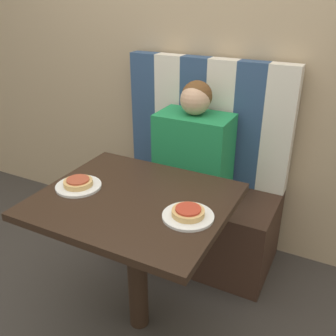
{
  "coord_description": "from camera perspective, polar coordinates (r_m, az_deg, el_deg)",
  "views": [
    {
      "loc": [
        0.79,
        -1.22,
        1.61
      ],
      "look_at": [
        0.0,
        0.33,
        0.77
      ],
      "focal_mm": 40.0,
      "sensor_mm": 36.0,
      "label": 1
    }
  ],
  "objects": [
    {
      "name": "person",
      "position": [
        2.21,
        3.98,
        3.58
      ],
      "size": [
        0.43,
        0.26,
        0.67
      ],
      "color": "#1E8447",
      "rests_on": "booth_seat"
    },
    {
      "name": "dining_table",
      "position": [
        1.74,
        -5.06,
        -7.77
      ],
      "size": [
        0.84,
        0.73,
        0.77
      ],
      "color": "black",
      "rests_on": "ground_plane"
    },
    {
      "name": "pizza_right",
      "position": [
        1.52,
        3.09,
        -6.69
      ],
      "size": [
        0.13,
        0.13,
        0.03
      ],
      "color": "tan",
      "rests_on": "plate_right"
    },
    {
      "name": "ground_plane",
      "position": [
        2.17,
        -4.35,
        -22.3
      ],
      "size": [
        12.0,
        12.0,
        0.0
      ],
      "primitive_type": "plane",
      "color": "#38332D"
    },
    {
      "name": "plate_right",
      "position": [
        1.54,
        3.07,
        -7.34
      ],
      "size": [
        0.21,
        0.21,
        0.01
      ],
      "color": "white",
      "rests_on": "dining_table"
    },
    {
      "name": "booth_backrest",
      "position": [
        2.36,
        6.03,
        7.21
      ],
      "size": [
        1.05,
        0.09,
        0.76
      ],
      "color": "navy",
      "rests_on": "booth_seat"
    },
    {
      "name": "wall_back",
      "position": [
        2.35,
        7.48,
        17.93
      ],
      "size": [
        7.0,
        0.05,
        2.6
      ],
      "color": "tan",
      "rests_on": "ground_plane"
    },
    {
      "name": "booth_seat",
      "position": [
        2.46,
        3.58,
        -8.07
      ],
      "size": [
        1.05,
        0.5,
        0.49
      ],
      "color": "#382319",
      "rests_on": "ground_plane"
    },
    {
      "name": "plate_left",
      "position": [
        1.8,
        -13.47,
        -2.7
      ],
      "size": [
        0.21,
        0.21,
        0.01
      ],
      "color": "white",
      "rests_on": "dining_table"
    },
    {
      "name": "pizza_left",
      "position": [
        1.79,
        -13.53,
        -2.12
      ],
      "size": [
        0.13,
        0.13,
        0.03
      ],
      "color": "tan",
      "rests_on": "plate_left"
    }
  ]
}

